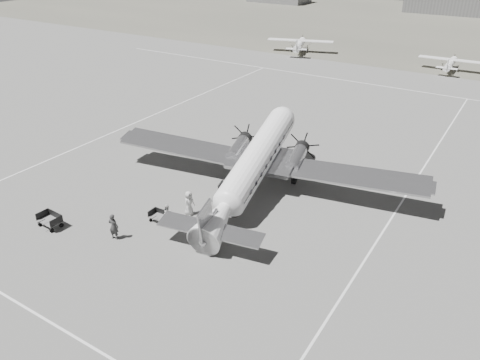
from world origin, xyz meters
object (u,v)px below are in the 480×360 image
(baggage_cart_far, at_px, (50,221))
(ground_crew, at_px, (114,227))
(baggage_cart_near, at_px, (159,217))
(passenger, at_px, (189,203))
(light_plane_right, at_px, (450,65))
(ramp_agent, at_px, (168,214))
(light_plane_left, at_px, (300,46))
(dc3_airliner, at_px, (254,166))

(baggage_cart_far, height_order, ground_crew, ground_crew)
(baggage_cart_near, bearing_deg, ground_crew, -110.63)
(passenger, bearing_deg, baggage_cart_near, 152.74)
(light_plane_right, xyz_separation_m, ramp_agent, (-8.91, -56.34, -0.28))
(light_plane_left, distance_m, passenger, 56.73)
(light_plane_right, distance_m, baggage_cart_near, 57.41)
(ground_crew, distance_m, passenger, 5.77)
(dc3_airliner, relative_size, baggage_cart_far, 14.90)
(baggage_cart_far, xyz_separation_m, ramp_agent, (6.78, 4.93, 0.24))
(baggage_cart_far, height_order, ramp_agent, ramp_agent)
(light_plane_left, height_order, baggage_cart_near, light_plane_left)
(baggage_cart_far, bearing_deg, ground_crew, 18.75)
(ground_crew, xyz_separation_m, ramp_agent, (1.79, 3.54, -0.23))
(light_plane_right, bearing_deg, light_plane_left, 179.57)
(ground_crew, relative_size, passenger, 1.01)
(light_plane_right, height_order, passenger, light_plane_right)
(ramp_agent, xyz_separation_m, passenger, (0.62, 1.70, 0.22))
(light_plane_left, xyz_separation_m, ramp_agent, (16.37, -55.83, -0.47))
(dc3_airliner, relative_size, light_plane_left, 2.28)
(ground_crew, bearing_deg, light_plane_right, -114.10)
(dc3_airliner, bearing_deg, baggage_cart_far, -139.70)
(baggage_cart_near, xyz_separation_m, ramp_agent, (0.63, 0.27, 0.33))
(light_plane_left, relative_size, passenger, 6.08)
(dc3_airliner, xyz_separation_m, passenger, (-2.49, -5.14, -1.58))
(light_plane_left, relative_size, baggage_cart_near, 7.99)
(light_plane_right, height_order, ground_crew, light_plane_right)
(dc3_airliner, bearing_deg, ramp_agent, -124.12)
(dc3_airliner, distance_m, baggage_cart_near, 8.30)
(ramp_agent, bearing_deg, dc3_airliner, -29.39)
(ground_crew, relative_size, ramp_agent, 1.31)
(dc3_airliner, bearing_deg, ground_crew, -124.93)
(baggage_cart_near, bearing_deg, baggage_cart_far, -143.95)
(dc3_airliner, height_order, passenger, dc3_airliner)
(light_plane_right, distance_m, ground_crew, 60.83)
(light_plane_left, distance_m, baggage_cart_far, 61.51)
(light_plane_left, height_order, light_plane_right, light_plane_left)
(baggage_cart_near, relative_size, ground_crew, 0.75)
(light_plane_left, xyz_separation_m, ground_crew, (14.58, -59.37, -0.24))
(dc3_airliner, xyz_separation_m, baggage_cart_near, (-3.74, -7.10, -2.13))
(baggage_cart_near, bearing_deg, light_plane_right, 79.31)
(baggage_cart_near, xyz_separation_m, baggage_cart_far, (-6.15, -4.66, 0.09))
(ramp_agent, bearing_deg, passenger, -24.97)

